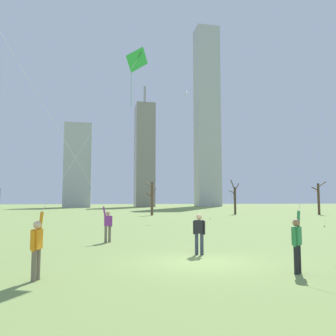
{
  "coord_description": "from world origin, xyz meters",
  "views": [
    {
      "loc": [
        -3.68,
        -12.29,
        2.19
      ],
      "look_at": [
        0.0,
        6.0,
        3.91
      ],
      "focal_mm": 37.56,
      "sensor_mm": 36.0,
      "label": 1
    }
  ],
  "objects_px": {
    "kite_flyer_foreground_left_green": "(67,189)",
    "bystander_watching_nearby": "(199,232)",
    "kite_flyer_midfield_right_red": "(325,137)",
    "bare_tree_rightmost": "(152,198)",
    "bare_tree_center": "(319,198)",
    "bare_tree_far_right_edge": "(235,198)",
    "distant_kite_high_overhead_white": "(189,108)",
    "kite_flyer_midfield_left_blue": "(62,145)"
  },
  "relations": [
    {
      "from": "kite_flyer_foreground_left_green",
      "to": "bystander_watching_nearby",
      "type": "relative_size",
      "value": 5.87
    },
    {
      "from": "kite_flyer_foreground_left_green",
      "to": "kite_flyer_midfield_right_red",
      "type": "bearing_deg",
      "value": -5.35
    },
    {
      "from": "bare_tree_rightmost",
      "to": "bare_tree_center",
      "type": "bearing_deg",
      "value": -6.43
    },
    {
      "from": "kite_flyer_midfield_right_red",
      "to": "bare_tree_rightmost",
      "type": "relative_size",
      "value": 3.64
    },
    {
      "from": "bare_tree_rightmost",
      "to": "bare_tree_far_right_edge",
      "type": "height_order",
      "value": "bare_tree_far_right_edge"
    },
    {
      "from": "bystander_watching_nearby",
      "to": "distant_kite_high_overhead_white",
      "type": "relative_size",
      "value": 0.1
    },
    {
      "from": "kite_flyer_midfield_right_red",
      "to": "bare_tree_rightmost",
      "type": "bearing_deg",
      "value": 89.74
    },
    {
      "from": "kite_flyer_midfield_right_red",
      "to": "bare_tree_rightmost",
      "type": "xyz_separation_m",
      "value": [
        0.18,
        40.7,
        -1.81
      ]
    },
    {
      "from": "bystander_watching_nearby",
      "to": "bare_tree_far_right_edge",
      "type": "height_order",
      "value": "bare_tree_far_right_edge"
    },
    {
      "from": "kite_flyer_foreground_left_green",
      "to": "distant_kite_high_overhead_white",
      "type": "distance_m",
      "value": 36.63
    },
    {
      "from": "kite_flyer_midfield_left_blue",
      "to": "kite_flyer_foreground_left_green",
      "type": "height_order",
      "value": "kite_flyer_midfield_left_blue"
    },
    {
      "from": "kite_flyer_midfield_right_red",
      "to": "bystander_watching_nearby",
      "type": "height_order",
      "value": "kite_flyer_midfield_right_red"
    },
    {
      "from": "bystander_watching_nearby",
      "to": "kite_flyer_foreground_left_green",
      "type": "bearing_deg",
      "value": -155.01
    },
    {
      "from": "kite_flyer_foreground_left_green",
      "to": "bare_tree_far_right_edge",
      "type": "bearing_deg",
      "value": 61.46
    },
    {
      "from": "kite_flyer_midfield_left_blue",
      "to": "bare_tree_far_right_edge",
      "type": "xyz_separation_m",
      "value": [
        23.06,
        35.46,
        -2.27
      ]
    },
    {
      "from": "bare_tree_center",
      "to": "kite_flyer_midfield_right_red",
      "type": "bearing_deg",
      "value": -124.19
    },
    {
      "from": "bare_tree_center",
      "to": "bare_tree_far_right_edge",
      "type": "bearing_deg",
      "value": 161.75
    },
    {
      "from": "kite_flyer_foreground_left_green",
      "to": "bystander_watching_nearby",
      "type": "height_order",
      "value": "kite_flyer_foreground_left_green"
    },
    {
      "from": "kite_flyer_foreground_left_green",
      "to": "bare_tree_center",
      "type": "xyz_separation_m",
      "value": [
        34.38,
        37.01,
        0.08
      ]
    },
    {
      "from": "bare_tree_rightmost",
      "to": "bare_tree_center",
      "type": "xyz_separation_m",
      "value": [
        25.51,
        -2.88,
        0.04
      ]
    },
    {
      "from": "distant_kite_high_overhead_white",
      "to": "bare_tree_rightmost",
      "type": "height_order",
      "value": "distant_kite_high_overhead_white"
    },
    {
      "from": "kite_flyer_midfield_left_blue",
      "to": "bystander_watching_nearby",
      "type": "xyz_separation_m",
      "value": [
        5.78,
        -3.2,
        -3.89
      ]
    },
    {
      "from": "bare_tree_far_right_edge",
      "to": "kite_flyer_foreground_left_green",
      "type": "bearing_deg",
      "value": -118.54
    },
    {
      "from": "kite_flyer_midfield_left_blue",
      "to": "kite_flyer_midfield_right_red",
      "type": "xyz_separation_m",
      "value": [
        9.45,
        -6.35,
        -0.39
      ]
    },
    {
      "from": "kite_flyer_foreground_left_green",
      "to": "kite_flyer_midfield_right_red",
      "type": "relative_size",
      "value": 0.53
    },
    {
      "from": "kite_flyer_midfield_right_red",
      "to": "distant_kite_high_overhead_white",
      "type": "distance_m",
      "value": 34.81
    },
    {
      "from": "distant_kite_high_overhead_white",
      "to": "bare_tree_center",
      "type": "relative_size",
      "value": 3.27
    },
    {
      "from": "bare_tree_far_right_edge",
      "to": "bare_tree_center",
      "type": "distance_m",
      "value": 12.73
    },
    {
      "from": "kite_flyer_foreground_left_green",
      "to": "bare_tree_rightmost",
      "type": "relative_size",
      "value": 1.94
    },
    {
      "from": "kite_flyer_midfield_right_red",
      "to": "distant_kite_high_overhead_white",
      "type": "bearing_deg",
      "value": 83.29
    },
    {
      "from": "kite_flyer_foreground_left_green",
      "to": "bare_tree_rightmost",
      "type": "distance_m",
      "value": 40.87
    },
    {
      "from": "bystander_watching_nearby",
      "to": "bare_tree_rightmost",
      "type": "height_order",
      "value": "bare_tree_rightmost"
    },
    {
      "from": "bare_tree_center",
      "to": "kite_flyer_midfield_left_blue",
      "type": "bearing_deg",
      "value": -138.15
    },
    {
      "from": "bare_tree_rightmost",
      "to": "bare_tree_center",
      "type": "height_order",
      "value": "bare_tree_center"
    },
    {
      "from": "bystander_watching_nearby",
      "to": "bare_tree_center",
      "type": "relative_size",
      "value": 0.31
    },
    {
      "from": "kite_flyer_midfield_right_red",
      "to": "bare_tree_rightmost",
      "type": "distance_m",
      "value": 40.75
    },
    {
      "from": "distant_kite_high_overhead_white",
      "to": "bare_tree_center",
      "type": "height_order",
      "value": "distant_kite_high_overhead_white"
    },
    {
      "from": "kite_flyer_midfield_left_blue",
      "to": "bystander_watching_nearby",
      "type": "bearing_deg",
      "value": -28.97
    },
    {
      "from": "bare_tree_rightmost",
      "to": "bare_tree_far_right_edge",
      "type": "bearing_deg",
      "value": 4.72
    },
    {
      "from": "kite_flyer_midfield_right_red",
      "to": "bare_tree_center",
      "type": "relative_size",
      "value": 3.46
    },
    {
      "from": "kite_flyer_midfield_right_red",
      "to": "bare_tree_center",
      "type": "xyz_separation_m",
      "value": [
        25.7,
        37.83,
        -1.78
      ]
    },
    {
      "from": "kite_flyer_midfield_left_blue",
      "to": "bare_tree_rightmost",
      "type": "distance_m",
      "value": 35.75
    }
  ]
}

